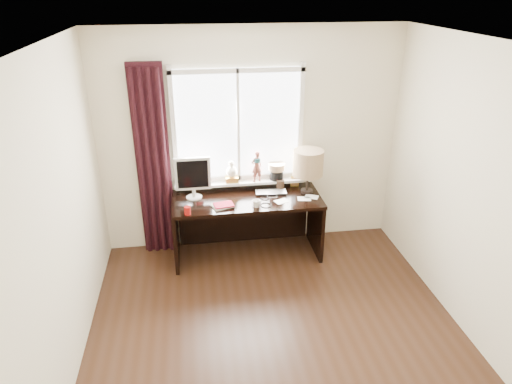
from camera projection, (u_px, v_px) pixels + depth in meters
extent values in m
cube|color=#351F14|center=(282.00, 351.00, 4.07)|extent=(3.50, 4.00, 0.00)
cube|color=white|center=(291.00, 49.00, 2.97)|extent=(3.50, 4.00, 0.00)
cube|color=beige|center=(251.00, 142.00, 5.32)|extent=(3.50, 0.00, 2.60)
cube|color=beige|center=(48.00, 241.00, 3.29)|extent=(0.00, 4.00, 2.60)
cube|color=beige|center=(494.00, 209.00, 3.75)|extent=(0.00, 4.00, 2.60)
imported|color=silver|center=(271.00, 192.00, 5.31)|extent=(0.37, 0.25, 0.03)
imported|color=white|center=(256.00, 203.00, 4.98)|extent=(0.11, 0.11, 0.09)
cylinder|color=maroon|center=(187.00, 211.00, 4.83)|extent=(0.07, 0.07, 0.09)
cube|color=white|center=(238.00, 126.00, 5.20)|extent=(1.40, 0.02, 1.30)
cube|color=silver|center=(239.00, 177.00, 5.44)|extent=(1.50, 0.05, 0.05)
cube|color=silver|center=(237.00, 71.00, 4.91)|extent=(1.50, 0.05, 0.05)
cube|color=silver|center=(174.00, 129.00, 5.08)|extent=(0.05, 0.05, 1.40)
cube|color=silver|center=(301.00, 124.00, 5.27)|extent=(0.05, 0.05, 1.40)
cube|color=silver|center=(238.00, 127.00, 5.18)|extent=(0.03, 0.05, 1.30)
cube|color=silver|center=(240.00, 182.00, 5.41)|extent=(1.52, 0.18, 0.03)
cylinder|color=#400003|center=(196.00, 173.00, 5.28)|extent=(0.15, 0.15, 0.26)
cube|color=gold|center=(232.00, 179.00, 5.37)|extent=(0.15, 0.12, 0.06)
sphere|color=beige|center=(232.00, 172.00, 5.33)|extent=(0.13, 0.13, 0.13)
sphere|color=beige|center=(231.00, 164.00, 5.29)|extent=(0.07, 0.07, 0.07)
imported|color=brown|center=(257.00, 166.00, 5.32)|extent=(0.16, 0.13, 0.38)
cylinder|color=#1E4C51|center=(257.00, 160.00, 5.28)|extent=(0.11, 0.11, 0.05)
cylinder|color=black|center=(276.00, 175.00, 5.42)|extent=(0.16, 0.16, 0.12)
cylinder|color=#8C6B4C|center=(277.00, 167.00, 5.38)|extent=(0.20, 0.20, 0.08)
cube|color=black|center=(153.00, 163.00, 5.17)|extent=(0.38, 0.05, 2.25)
cylinder|color=black|center=(141.00, 167.00, 5.13)|extent=(0.06, 0.06, 2.20)
cylinder|color=black|center=(149.00, 167.00, 5.14)|extent=(0.06, 0.06, 2.20)
cylinder|color=black|center=(157.00, 166.00, 5.15)|extent=(0.06, 0.06, 2.20)
cylinder|color=black|center=(165.00, 166.00, 5.17)|extent=(0.06, 0.06, 2.20)
cube|color=black|center=(247.00, 200.00, 5.21)|extent=(1.70, 0.70, 0.04)
cube|color=black|center=(176.00, 234.00, 5.26)|extent=(0.04, 0.64, 0.71)
cube|color=black|center=(316.00, 223.00, 5.48)|extent=(0.04, 0.64, 0.71)
cube|color=black|center=(244.00, 215.00, 5.67)|extent=(1.60, 0.03, 0.71)
cylinder|color=beige|center=(194.00, 197.00, 5.21)|extent=(0.18, 0.18, 0.01)
cylinder|color=beige|center=(194.00, 193.00, 5.18)|extent=(0.04, 0.04, 0.10)
cube|color=beige|center=(193.00, 174.00, 5.09)|extent=(0.40, 0.04, 0.38)
cube|color=black|center=(193.00, 174.00, 5.06)|extent=(0.34, 0.01, 0.32)
cube|color=beige|center=(223.00, 206.00, 5.01)|extent=(0.26, 0.23, 0.02)
cube|color=maroon|center=(224.00, 205.00, 4.99)|extent=(0.23, 0.18, 0.01)
cylinder|color=black|center=(280.00, 185.00, 5.39)|extent=(0.09, 0.09, 0.12)
cylinder|color=black|center=(279.00, 181.00, 5.38)|extent=(0.01, 0.01, 0.22)
cylinder|color=black|center=(281.00, 182.00, 5.37)|extent=(0.01, 0.01, 0.19)
cylinder|color=black|center=(280.00, 179.00, 5.38)|extent=(0.01, 0.01, 0.25)
cylinder|color=black|center=(282.00, 183.00, 5.40)|extent=(0.01, 0.01, 0.17)
cube|color=gold|center=(295.00, 181.00, 5.48)|extent=(0.10, 0.02, 0.13)
cube|color=#996633|center=(295.00, 182.00, 5.47)|extent=(0.08, 0.01, 0.10)
cylinder|color=black|center=(307.00, 191.00, 5.35)|extent=(0.14, 0.14, 0.03)
cylinder|color=black|center=(307.00, 181.00, 5.29)|extent=(0.03, 0.03, 0.22)
cylinder|color=tan|center=(308.00, 163.00, 5.20)|extent=(0.35, 0.35, 0.30)
cube|color=white|center=(304.00, 199.00, 5.19)|extent=(0.16, 0.13, 0.00)
cube|color=white|center=(312.00, 197.00, 5.23)|extent=(0.18, 0.17, 0.00)
cube|color=white|center=(282.00, 201.00, 5.13)|extent=(0.18, 0.15, 0.00)
torus|color=black|center=(266.00, 205.00, 5.03)|extent=(0.17, 0.17, 0.01)
torus|color=black|center=(265.00, 198.00, 5.20)|extent=(0.11, 0.11, 0.01)
torus|color=black|center=(273.00, 190.00, 5.41)|extent=(0.14, 0.14, 0.01)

